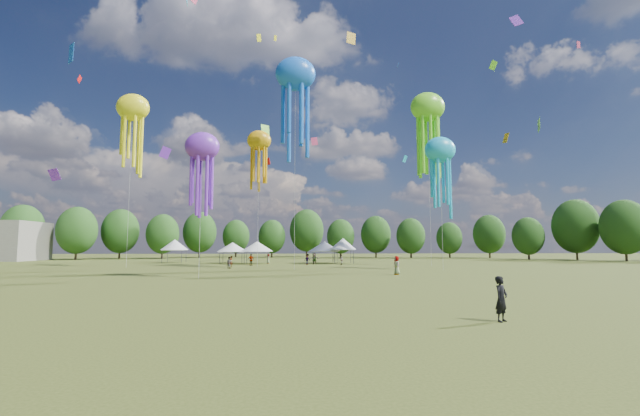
{
  "coord_description": "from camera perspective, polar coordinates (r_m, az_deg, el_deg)",
  "views": [
    {
      "loc": [
        -0.4,
        -17.87,
        2.95
      ],
      "look_at": [
        2.15,
        15.0,
        6.0
      ],
      "focal_mm": 23.28,
      "sensor_mm": 36.0,
      "label": 1
    }
  ],
  "objects": [
    {
      "name": "observer_main",
      "position": [
        18.16,
        23.66,
        -11.37
      ],
      "size": [
        0.77,
        0.72,
        1.77
      ],
      "primitive_type": "imported",
      "rotation": [
        0.0,
        0.0,
        0.61
      ],
      "color": "black",
      "rests_on": "ground"
    },
    {
      "name": "ground",
      "position": [
        18.12,
        -3.21,
        -14.65
      ],
      "size": [
        300.0,
        300.0,
        0.0
      ],
      "primitive_type": "plane",
      "color": "#384416",
      "rests_on": "ground"
    },
    {
      "name": "small_kites",
      "position": [
        66.24,
        -7.0,
        20.11
      ],
      "size": [
        81.74,
        51.71,
        44.83
      ],
      "color": "#DA9B0D",
      "rests_on": "ground"
    },
    {
      "name": "spectators_far",
      "position": [
        63.22,
        -1.55,
        -7.15
      ],
      "size": [
        19.98,
        30.18,
        1.93
      ],
      "color": "gray",
      "rests_on": "ground"
    },
    {
      "name": "treeline",
      "position": [
        80.54,
        -6.9,
        -2.69
      ],
      "size": [
        201.57,
        95.24,
        13.43
      ],
      "color": "#38281C",
      "rests_on": "ground"
    },
    {
      "name": "festival_tents",
      "position": [
        73.59,
        -7.32,
        -5.19
      ],
      "size": [
        34.67,
        10.99,
        4.36
      ],
      "color": "#47474C",
      "rests_on": "ground"
    },
    {
      "name": "spectator_near",
      "position": [
        56.39,
        -12.37,
        -7.37
      ],
      "size": [
        0.96,
        0.93,
        1.55
      ],
      "primitive_type": "imported",
      "rotation": [
        0.0,
        0.0,
        2.49
      ],
      "color": "gray",
      "rests_on": "ground"
    },
    {
      "name": "show_kites",
      "position": [
        58.16,
        -0.47,
        11.45
      ],
      "size": [
        48.25,
        24.87,
        27.88
      ],
      "color": "#DA9B0D",
      "rests_on": "ground"
    }
  ]
}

